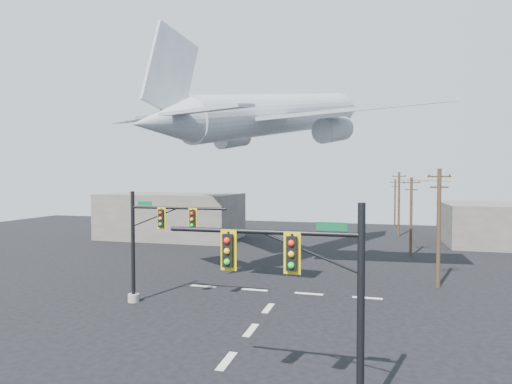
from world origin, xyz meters
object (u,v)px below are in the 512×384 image
(signal_mast_far, at_px, (152,244))
(utility_pole_d, at_px, (395,201))
(utility_pole_c, at_px, (399,203))
(utility_pole_a, at_px, (439,226))
(utility_pole_b, at_px, (411,215))
(signal_mast_near, at_px, (316,304))
(airliner, at_px, (280,115))

(signal_mast_far, xyz_separation_m, utility_pole_d, (17.59, 50.68, 0.22))
(utility_pole_c, bearing_deg, utility_pole_a, -94.85)
(signal_mast_far, height_order, utility_pole_d, utility_pole_d)
(signal_mast_far, relative_size, utility_pole_c, 0.82)
(utility_pole_b, relative_size, utility_pole_c, 0.92)
(signal_mast_far, height_order, utility_pole_c, utility_pole_c)
(utility_pole_a, bearing_deg, utility_pole_c, 72.89)
(signal_mast_near, bearing_deg, utility_pole_d, 84.78)
(utility_pole_b, height_order, utility_pole_c, utility_pole_c)
(signal_mast_far, relative_size, utility_pole_a, 0.82)
(utility_pole_a, bearing_deg, signal_mast_near, -127.86)
(utility_pole_d, height_order, airliner, airliner)
(signal_mast_near, height_order, utility_pole_b, utility_pole_b)
(signal_mast_far, distance_m, utility_pole_a, 20.78)
(utility_pole_b, height_order, airliner, airliner)
(utility_pole_c, bearing_deg, signal_mast_far, -122.07)
(signal_mast_near, distance_m, utility_pole_b, 33.33)
(utility_pole_b, bearing_deg, signal_mast_near, -97.49)
(signal_mast_far, distance_m, utility_pole_d, 53.65)
(signal_mast_near, relative_size, utility_pole_a, 0.84)
(utility_pole_c, bearing_deg, signal_mast_near, -103.64)
(utility_pole_a, relative_size, utility_pole_d, 1.12)
(signal_mast_near, distance_m, utility_pole_c, 48.59)
(signal_mast_near, height_order, utility_pole_d, utility_pole_d)
(utility_pole_a, height_order, airliner, airliner)
(utility_pole_b, bearing_deg, utility_pole_c, 93.62)
(utility_pole_d, relative_size, airliner, 0.25)
(utility_pole_a, distance_m, airliner, 16.91)
(signal_mast_far, height_order, utility_pole_b, utility_pole_b)
(utility_pole_a, distance_m, utility_pole_b, 12.97)
(utility_pole_c, distance_m, utility_pole_d, 13.08)
(utility_pole_a, relative_size, utility_pole_b, 1.08)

